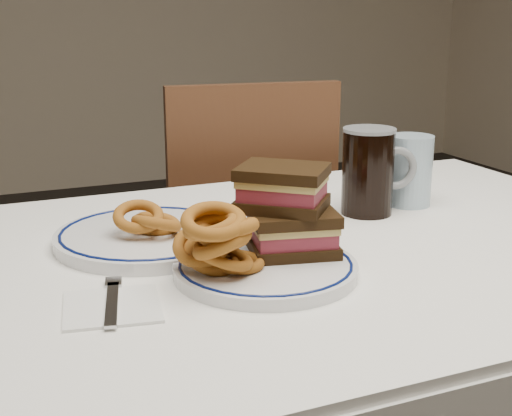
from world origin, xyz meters
name	(u,v)px	position (x,y,z in m)	size (l,w,h in m)	color
dining_table	(303,305)	(0.00, 0.00, 0.64)	(1.27, 0.87, 0.75)	white
chair_far	(242,239)	(0.19, 0.73, 0.51)	(0.48, 0.48, 0.93)	#412115
main_plate	(265,268)	(-0.11, -0.10, 0.76)	(0.26, 0.26, 0.02)	white
reuben_sandwich	(288,210)	(-0.06, -0.07, 0.83)	(0.16, 0.15, 0.13)	black
onion_rings_main	(219,240)	(-0.18, -0.11, 0.81)	(0.13, 0.12, 0.11)	#6A320E
ketchup_ramekin	(214,241)	(-0.16, -0.03, 0.78)	(0.05, 0.05, 0.03)	silver
beer_mug	(370,170)	(0.18, 0.11, 0.83)	(0.14, 0.09, 0.16)	black
water_glass	(410,170)	(0.28, 0.13, 0.82)	(0.08, 0.08, 0.13)	#A6C2D7
far_plate	(148,236)	(-0.23, 0.10, 0.76)	(0.29, 0.29, 0.02)	white
onion_rings_far	(151,221)	(-0.22, 0.09, 0.79)	(0.12, 0.11, 0.06)	#6A320E
napkin_fork	(112,305)	(-0.33, -0.12, 0.75)	(0.14, 0.16, 0.01)	white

